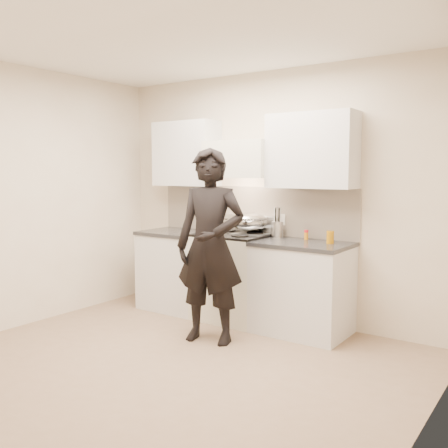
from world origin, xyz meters
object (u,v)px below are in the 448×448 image
(counter_right, at_px, (302,288))
(wok, at_px, (250,222))
(utensil_crock, at_px, (277,228))
(stove, at_px, (233,276))
(person, at_px, (210,246))

(counter_right, bearing_deg, wok, 168.49)
(utensil_crock, bearing_deg, counter_right, -22.67)
(stove, bearing_deg, utensil_crock, 19.44)
(person, bearing_deg, counter_right, 36.21)
(wok, distance_m, person, 0.89)
(counter_right, height_order, utensil_crock, utensil_crock)
(person, bearing_deg, utensil_crock, 61.67)
(wok, relative_size, utensil_crock, 1.57)
(wok, bearing_deg, stove, -129.97)
(stove, relative_size, wok, 1.91)
(stove, distance_m, wok, 0.62)
(stove, relative_size, person, 0.52)
(person, bearing_deg, stove, 93.07)
(stove, distance_m, counter_right, 0.83)
(wok, height_order, utensil_crock, wok)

